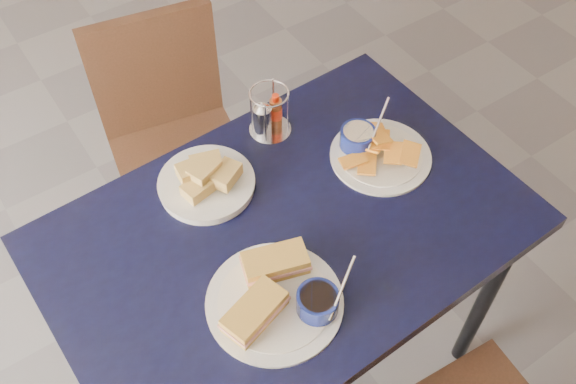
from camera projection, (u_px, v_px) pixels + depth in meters
ground at (213, 348)px, 2.10m from camera, size 6.00×6.00×0.00m
dining_table at (287, 245)px, 1.55m from camera, size 1.13×0.77×0.75m
chair_far at (166, 127)px, 2.05m from camera, size 0.46×0.45×0.85m
sandwich_plate at (278, 295)px, 1.35m from camera, size 0.31×0.30×0.12m
plantain_plate at (372, 149)px, 1.61m from camera, size 0.26×0.26×0.12m
bread_basket at (206, 180)px, 1.54m from camera, size 0.23×0.23×0.08m
condiment_caddy at (268, 116)px, 1.63m from camera, size 0.11×0.11×0.14m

